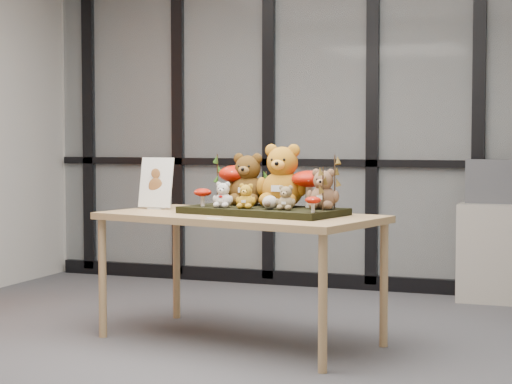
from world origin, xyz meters
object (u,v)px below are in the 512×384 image
at_px(display_table, 240,225).
at_px(bear_pooh_yellow, 282,172).
at_px(bear_white_bow, 223,193).
at_px(mushroom_front_left, 203,196).
at_px(sign_holder, 156,185).
at_px(monitor, 497,182).
at_px(bear_small_yellow, 246,195).
at_px(bear_beige_small, 286,196).
at_px(diorama_tray, 263,211).
at_px(bear_tan_back, 323,187).
at_px(mushroom_back_left, 238,182).
at_px(plush_cream_hedgehog, 270,202).
at_px(mushroom_back_right, 309,187).
at_px(cabinet, 496,253).
at_px(bear_brown_medium, 248,176).
at_px(mushroom_front_right, 313,204).

relative_size(display_table, bear_pooh_yellow, 4.33).
bearing_deg(bear_white_bow, mushroom_front_left, 173.42).
xyz_separation_m(sign_holder, monitor, (2.00, 1.81, -0.03)).
xyz_separation_m(bear_small_yellow, bear_beige_small, (0.26, -0.02, -0.00)).
distance_m(bear_white_bow, mushroom_front_left, 0.17).
bearing_deg(diorama_tray, display_table, -153.43).
xyz_separation_m(bear_tan_back, mushroom_back_left, (-0.63, 0.21, 0.01)).
bearing_deg(bear_pooh_yellow, plush_cream_hedgehog, -75.68).
relative_size(bear_small_yellow, mushroom_back_right, 0.67).
xyz_separation_m(diorama_tray, plush_cream_hedgehog, (0.09, -0.13, 0.07)).
height_order(cabinet, monitor, monitor).
xyz_separation_m(bear_small_yellow, mushroom_back_right, (0.33, 0.22, 0.04)).
height_order(bear_brown_medium, cabinet, bear_brown_medium).
bearing_deg(bear_beige_small, display_table, 175.26).
relative_size(mushroom_front_right, monitor, 0.21).
height_order(bear_white_bow, mushroom_front_left, bear_white_bow).
relative_size(bear_pooh_yellow, mushroom_back_left, 1.54).
distance_m(mushroom_front_left, sign_holder, 0.46).
xyz_separation_m(bear_brown_medium, plush_cream_hedgehog, (0.25, -0.30, -0.13)).
height_order(display_table, cabinet, display_table).
relative_size(bear_brown_medium, bear_white_bow, 2.08).
distance_m(bear_beige_small, plush_cream_hedgehog, 0.11).
distance_m(diorama_tray, mushroom_back_left, 0.36).
xyz_separation_m(diorama_tray, bear_small_yellow, (-0.06, -0.12, 0.10)).
xyz_separation_m(display_table, mushroom_back_left, (-0.11, 0.25, 0.25)).
bearing_deg(display_table, bear_white_bow, -128.32).
distance_m(diorama_tray, mushroom_back_right, 0.32).
bearing_deg(mushroom_front_left, sign_holder, 155.89).
xyz_separation_m(mushroom_back_left, mushroom_front_right, (0.64, -0.47, -0.09)).
xyz_separation_m(plush_cream_hedgehog, monitor, (1.11, 2.08, 0.04)).
bearing_deg(mushroom_back_left, plush_cream_hedgehog, -45.56).
relative_size(bear_brown_medium, cabinet, 0.48).
relative_size(mushroom_back_left, mushroom_front_right, 2.72).
bearing_deg(mushroom_front_left, display_table, 1.63).
distance_m(bear_pooh_yellow, mushroom_front_left, 0.52).
bearing_deg(diorama_tray, bear_brown_medium, 147.21).
height_order(bear_small_yellow, sign_holder, sign_holder).
relative_size(display_table, mushroom_front_left, 15.04).
height_order(bear_white_bow, bear_beige_small, bear_white_bow).
bearing_deg(display_table, bear_tan_back, 17.22).
height_order(diorama_tray, bear_pooh_yellow, bear_pooh_yellow).
height_order(bear_pooh_yellow, bear_tan_back, bear_pooh_yellow).
distance_m(display_table, mushroom_front_right, 0.60).
height_order(bear_pooh_yellow, mushroom_back_left, bear_pooh_yellow).
distance_m(plush_cream_hedgehog, mushroom_back_left, 0.49).
xyz_separation_m(bear_pooh_yellow, mushroom_back_right, (0.18, -0.01, -0.09)).
distance_m(mushroom_front_left, monitor, 2.55).
bearing_deg(mushroom_back_right, bear_brown_medium, 170.91).
bearing_deg(mushroom_front_left, bear_brown_medium, 43.05).
xyz_separation_m(bear_pooh_yellow, monitor, (1.12, 1.84, -0.13)).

